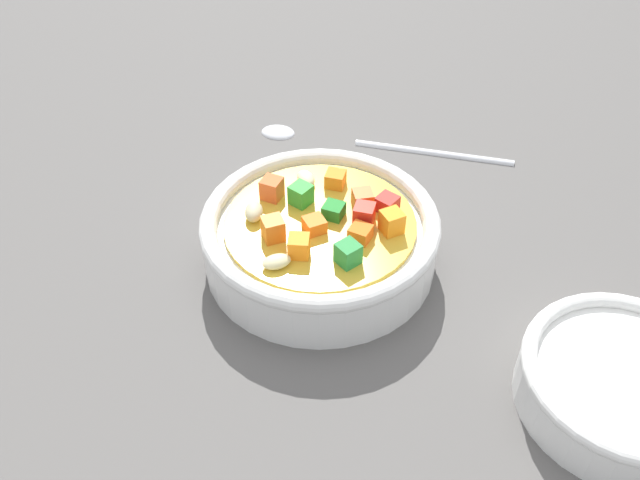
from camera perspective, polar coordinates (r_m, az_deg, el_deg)
The scene contains 4 objects.
ground_plane at distance 52.90cm, azimuth -0.00°, elevation -2.50°, with size 140.00×140.00×2.00cm, color #565451.
soup_bowl_main at distance 50.49cm, azimuth 0.01°, elevation 0.32°, with size 17.58×17.58×5.63cm.
spoon at distance 64.38cm, azimuth 2.77°, elevation 8.42°, with size 5.54×23.64×0.97cm.
side_bowl_small at distance 46.27cm, azimuth 24.00°, elevation -10.97°, with size 12.72×12.72×3.58cm.
Camera 1 is at (34.52, 14.64, 36.32)cm, focal length 38.29 mm.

